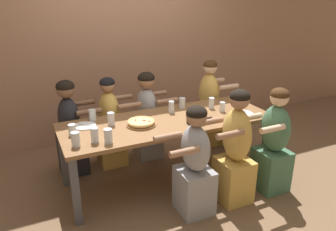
# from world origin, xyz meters

# --- Properties ---
(ground_plane) EXTENTS (18.00, 18.00, 0.00)m
(ground_plane) POSITION_xyz_m (0.00, 0.00, 0.00)
(ground_plane) COLOR brown
(ground_plane) RESTS_ON ground
(restaurant_back_panel) EXTENTS (10.00, 0.06, 3.20)m
(restaurant_back_panel) POSITION_xyz_m (0.00, 1.48, 1.60)
(restaurant_back_panel) COLOR #9E7056
(restaurant_back_panel) RESTS_ON ground
(dining_table) EXTENTS (2.32, 0.85, 0.74)m
(dining_table) POSITION_xyz_m (0.00, 0.00, 0.67)
(dining_table) COLOR brown
(dining_table) RESTS_ON ground
(pizza_board_main) EXTENTS (0.31, 0.31, 0.06)m
(pizza_board_main) POSITION_xyz_m (-0.32, -0.02, 0.77)
(pizza_board_main) COLOR #996B42
(pizza_board_main) RESTS_ON dining_table
(skillet_bowl) EXTENTS (0.30, 0.20, 0.11)m
(skillet_bowl) POSITION_xyz_m (0.23, -0.21, 0.79)
(skillet_bowl) COLOR black
(skillet_bowl) RESTS_ON dining_table
(empty_plate_a) EXTENTS (0.23, 0.23, 0.02)m
(empty_plate_a) POSITION_xyz_m (-0.86, 0.20, 0.75)
(empty_plate_a) COLOR white
(empty_plate_a) RESTS_ON dining_table
(empty_plate_b) EXTENTS (0.22, 0.22, 0.02)m
(empty_plate_b) POSITION_xyz_m (0.86, -0.20, 0.75)
(empty_plate_b) COLOR white
(empty_plate_b) RESTS_ON dining_table
(drinking_glass_a) EXTENTS (0.08, 0.08, 0.14)m
(drinking_glass_a) POSITION_xyz_m (-1.03, -0.24, 0.80)
(drinking_glass_a) COLOR silver
(drinking_glass_a) RESTS_ON dining_table
(drinking_glass_b) EXTENTS (0.07, 0.07, 0.11)m
(drinking_glass_b) POSITION_xyz_m (0.68, -0.03, 0.80)
(drinking_glass_b) COLOR silver
(drinking_glass_b) RESTS_ON dining_table
(drinking_glass_c) EXTENTS (0.08, 0.08, 0.14)m
(drinking_glass_c) POSITION_xyz_m (-0.75, -0.30, 0.80)
(drinking_glass_c) COLOR silver
(drinking_glass_c) RESTS_ON dining_table
(drinking_glass_d) EXTENTS (0.07, 0.07, 0.13)m
(drinking_glass_d) POSITION_xyz_m (-0.75, 0.33, 0.80)
(drinking_glass_d) COLOR silver
(drinking_glass_d) RESTS_ON dining_table
(drinking_glass_e) EXTENTS (0.08, 0.08, 0.11)m
(drinking_glass_e) POSITION_xyz_m (-1.02, 0.03, 0.80)
(drinking_glass_e) COLOR silver
(drinking_glass_e) RESTS_ON dining_table
(drinking_glass_f) EXTENTS (0.07, 0.07, 0.13)m
(drinking_glass_f) POSITION_xyz_m (0.63, 0.12, 0.80)
(drinking_glass_f) COLOR silver
(drinking_glass_f) RESTS_ON dining_table
(drinking_glass_g) EXTENTS (0.06, 0.06, 0.14)m
(drinking_glass_g) POSITION_xyz_m (0.13, 0.19, 0.81)
(drinking_glass_g) COLOR silver
(drinking_glass_g) RESTS_ON dining_table
(drinking_glass_h) EXTENTS (0.07, 0.07, 0.15)m
(drinking_glass_h) POSITION_xyz_m (-0.86, -0.23, 0.81)
(drinking_glass_h) COLOR silver
(drinking_glass_h) RESTS_ON dining_table
(drinking_glass_i) EXTENTS (0.07, 0.07, 0.13)m
(drinking_glass_i) POSITION_xyz_m (0.32, 0.28, 0.80)
(drinking_glass_i) COLOR silver
(drinking_glass_i) RESTS_ON dining_table
(drinking_glass_j) EXTENTS (0.07, 0.07, 0.14)m
(drinking_glass_j) POSITION_xyz_m (-0.60, 0.11, 0.80)
(drinking_glass_j) COLOR silver
(drinking_glass_j) RESTS_ON dining_table
(diner_near_center) EXTENTS (0.51, 0.40, 1.11)m
(diner_near_center) POSITION_xyz_m (-0.02, -0.65, 0.51)
(diner_near_center) COLOR #99999E
(diner_near_center) RESTS_ON ground
(diner_far_midleft) EXTENTS (0.51, 0.40, 1.12)m
(diner_far_midleft) POSITION_xyz_m (-0.48, 0.65, 0.51)
(diner_far_midleft) COLOR gold
(diner_far_midleft) RESTS_ON ground
(diner_far_left) EXTENTS (0.51, 0.40, 1.14)m
(diner_far_left) POSITION_xyz_m (-0.96, 0.65, 0.53)
(diner_far_left) COLOR #232328
(diner_far_left) RESTS_ON ground
(diner_far_center) EXTENTS (0.51, 0.40, 1.13)m
(diner_far_center) POSITION_xyz_m (0.01, 0.65, 0.53)
(diner_far_center) COLOR #99999E
(diner_far_center) RESTS_ON ground
(diner_near_midright) EXTENTS (0.51, 0.40, 1.20)m
(diner_near_midright) POSITION_xyz_m (0.44, -0.65, 0.55)
(diner_near_midright) COLOR gold
(diner_near_midright) RESTS_ON ground
(diner_near_right) EXTENTS (0.51, 0.40, 1.16)m
(diner_near_right) POSITION_xyz_m (0.94, -0.65, 0.53)
(diner_near_right) COLOR #477556
(diner_near_right) RESTS_ON ground
(diner_far_right) EXTENTS (0.51, 0.40, 1.21)m
(diner_far_right) POSITION_xyz_m (0.93, 0.65, 0.55)
(diner_far_right) COLOR gold
(diner_far_right) RESTS_ON ground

